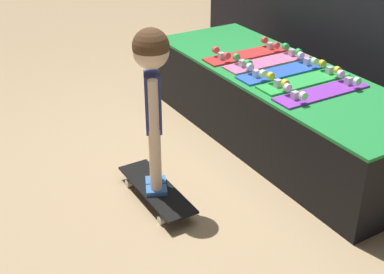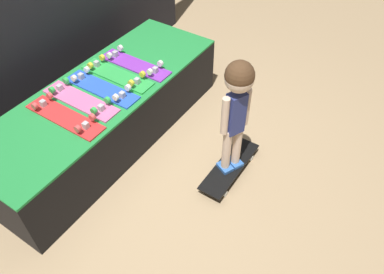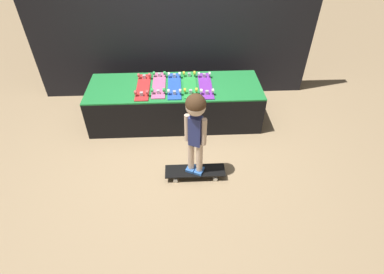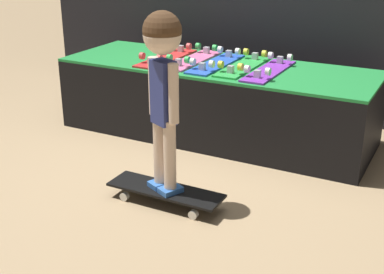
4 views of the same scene
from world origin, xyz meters
The scene contains 9 objects.
ground_plane centered at (0.00, 0.00, 0.00)m, with size 16.00×16.00×0.00m, color tan.
display_rack centered at (0.00, 0.47, 0.28)m, with size 2.37×0.81×0.56m.
skateboard_red_on_rack centered at (-0.42, 0.44, 0.58)m, with size 0.18×0.70×0.09m.
skateboard_pink_on_rack centered at (-0.21, 0.49, 0.58)m, with size 0.18×0.70×0.09m.
skateboard_blue_on_rack centered at (0.00, 0.45, 0.58)m, with size 0.18×0.70×0.09m.
skateboard_green_on_rack centered at (0.21, 0.47, 0.58)m, with size 0.18×0.70×0.09m.
skateboard_purple_on_rack centered at (0.42, 0.44, 0.58)m, with size 0.18×0.70×0.09m.
skateboard_on_floor centered at (0.22, -0.69, 0.07)m, with size 0.70×0.21×0.09m.
child centered at (0.22, -0.69, 0.81)m, with size 0.23×0.21×1.03m.
Camera 2 is at (-1.67, -1.55, 2.50)m, focal length 35.00 mm.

